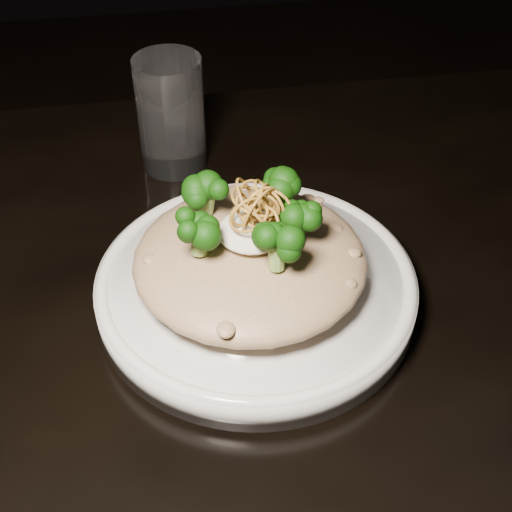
# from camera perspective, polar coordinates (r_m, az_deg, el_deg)

# --- Properties ---
(table) EXTENTS (1.10, 0.80, 0.75)m
(table) POSITION_cam_1_polar(r_m,az_deg,el_deg) (0.72, 3.67, -8.13)
(table) COLOR black
(table) RESTS_ON ground
(plate) EXTENTS (0.29, 0.29, 0.03)m
(plate) POSITION_cam_1_polar(r_m,az_deg,el_deg) (0.65, 0.00, -2.64)
(plate) COLOR silver
(plate) RESTS_ON table
(risotto) EXTENTS (0.21, 0.21, 0.05)m
(risotto) POSITION_cam_1_polar(r_m,az_deg,el_deg) (0.62, -0.49, -0.26)
(risotto) COLOR brown
(risotto) RESTS_ON plate
(broccoli) EXTENTS (0.14, 0.14, 0.05)m
(broccoli) POSITION_cam_1_polar(r_m,az_deg,el_deg) (0.60, -0.48, 3.43)
(broccoli) COLOR black
(broccoli) RESTS_ON risotto
(cheese) EXTENTS (0.06, 0.06, 0.02)m
(cheese) POSITION_cam_1_polar(r_m,az_deg,el_deg) (0.60, -0.33, 1.99)
(cheese) COLOR white
(cheese) RESTS_ON risotto
(shallots) EXTENTS (0.05, 0.05, 0.03)m
(shallots) POSITION_cam_1_polar(r_m,az_deg,el_deg) (0.59, 0.27, 3.89)
(shallots) COLOR brown
(shallots) RESTS_ON cheese
(drinking_glass) EXTENTS (0.08, 0.08, 0.13)m
(drinking_glass) POSITION_cam_1_polar(r_m,az_deg,el_deg) (0.80, -6.82, 11.21)
(drinking_glass) COLOR white
(drinking_glass) RESTS_ON table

